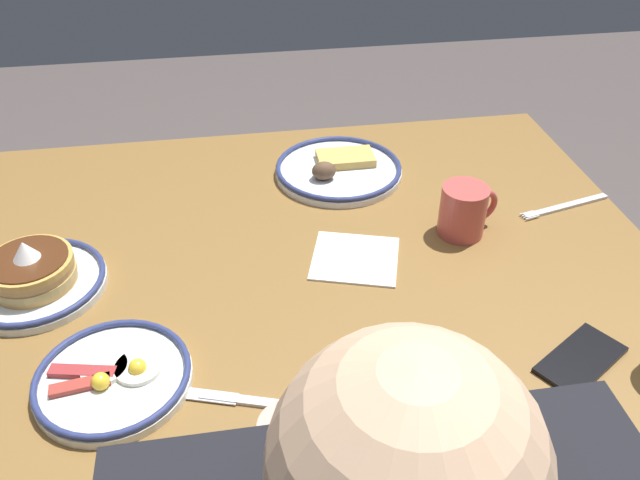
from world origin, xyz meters
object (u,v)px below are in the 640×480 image
plate_near_main (34,277)px  coffee_mug (464,210)px  butter_knife (253,401)px  fork_near (564,206)px  plate_center_pancakes (338,169)px  cell_phone (581,360)px  plate_far_companion (113,377)px  paper_napkin (355,258)px

plate_near_main → coffee_mug: size_ratio=1.95×
coffee_mug → butter_knife: size_ratio=0.54×
fork_near → plate_center_pancakes: bearing=-25.3°
cell_phone → butter_knife: bearing=-31.8°
coffee_mug → plate_far_companion: bearing=24.3°
paper_napkin → coffee_mug: bearing=-166.9°
fork_near → plate_far_companion: bearing=21.0°
cell_phone → plate_far_companion: bearing=-37.4°
coffee_mug → fork_near: coffee_mug is taller
plate_near_main → coffee_mug: (-0.76, -0.04, 0.02)m
plate_far_companion → cell_phone: (-0.67, 0.07, -0.01)m
plate_near_main → paper_napkin: 0.54m
plate_near_main → plate_far_companion: size_ratio=1.04×
cell_phone → paper_napkin: cell_phone is taller
coffee_mug → paper_napkin: (0.21, 0.05, -0.05)m
plate_near_main → fork_near: 0.99m
plate_center_pancakes → fork_near: (-0.42, 0.20, -0.01)m
cell_phone → paper_napkin: size_ratio=0.96×
plate_center_pancakes → paper_napkin: (0.02, 0.29, -0.01)m
plate_center_pancakes → coffee_mug: bearing=127.8°
plate_center_pancakes → coffee_mug: size_ratio=2.29×
plate_far_companion → fork_near: (-0.84, -0.32, -0.01)m
paper_napkin → fork_near: (-0.44, -0.10, 0.00)m
fork_near → cell_phone: bearing=67.0°
plate_center_pancakes → butter_knife: bearing=68.9°
plate_center_pancakes → cell_phone: 0.64m
plate_far_companion → fork_near: size_ratio=1.10×
plate_far_companion → butter_knife: 0.20m
plate_near_main → coffee_mug: bearing=-176.8°
paper_napkin → butter_knife: 0.36m
plate_near_main → butter_knife: 0.45m
coffee_mug → cell_phone: 0.35m
paper_napkin → cell_phone: bearing=133.7°
plate_center_pancakes → plate_far_companion: 0.67m
plate_near_main → cell_phone: 0.88m
paper_napkin → fork_near: bearing=-167.8°
plate_near_main → fork_near: bearing=-174.8°
plate_far_companion → cell_phone: size_ratio=1.54×
cell_phone → butter_knife: cell_phone is taller
cell_phone → plate_center_pancakes: bearing=-98.2°
plate_far_companion → coffee_mug: bearing=-155.7°
plate_far_companion → butter_knife: plate_far_companion is taller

